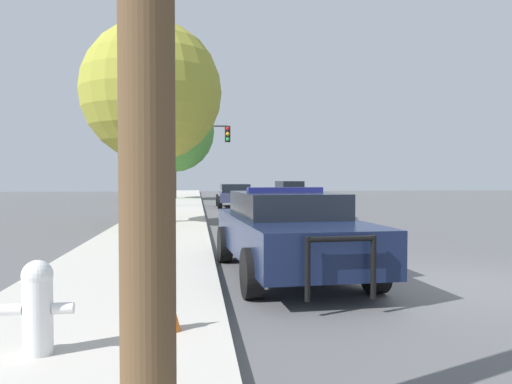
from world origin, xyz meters
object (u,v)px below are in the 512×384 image
object	(u,v)px
car_background_midblock	(235,195)
traffic_cone	(167,304)
tree_sidewalk_near	(151,92)
car_background_oncoming	(290,191)
police_car	(288,230)
traffic_light	(195,147)
tree_sidewalk_far	(173,131)
fire_hydrant	(38,304)

from	to	relation	value
car_background_midblock	traffic_cone	distance (m)	23.40
traffic_cone	tree_sidewalk_near	bearing A→B (deg)	95.60
car_background_oncoming	traffic_cone	size ratio (longest dim) A/B	8.28
police_car	car_background_oncoming	world-z (taller)	police_car
traffic_light	car_background_oncoming	bearing A→B (deg)	35.45
traffic_light	tree_sidewalk_far	size ratio (longest dim) A/B	0.56
car_background_midblock	tree_sidewalk_far	bearing A→B (deg)	111.57
traffic_light	car_background_midblock	distance (m)	3.52
car_background_oncoming	car_background_midblock	bearing A→B (deg)	41.03
traffic_cone	fire_hydrant	bearing A→B (deg)	-153.14
fire_hydrant	tree_sidewalk_near	world-z (taller)	tree_sidewalk_near
police_car	traffic_light	xyz separation A→B (m)	(-1.65, 19.56, 2.63)
police_car	tree_sidewalk_far	size ratio (longest dim) A/B	0.63
traffic_light	tree_sidewalk_far	distance (m)	10.70
police_car	car_background_oncoming	distance (m)	24.44
car_background_oncoming	tree_sidewalk_far	distance (m)	10.86
police_car	traffic_cone	bearing A→B (deg)	57.31
police_car	fire_hydrant	world-z (taller)	police_car
fire_hydrant	traffic_light	xyz separation A→B (m)	(1.31, 23.50, 2.83)
traffic_light	car_background_midblock	bearing A→B (deg)	8.07
car_background_midblock	tree_sidewalk_far	world-z (taller)	tree_sidewalk_far
fire_hydrant	car_background_oncoming	size ratio (longest dim) A/B	0.19
fire_hydrant	tree_sidewalk_near	distance (m)	13.68
police_car	traffic_cone	xyz separation A→B (m)	(-1.87, -3.38, -0.38)
tree_sidewalk_near	fire_hydrant	bearing A→B (deg)	-89.39
car_background_oncoming	tree_sidewalk_near	world-z (taller)	tree_sidewalk_near
car_background_midblock	tree_sidewalk_near	world-z (taller)	tree_sidewalk_near
tree_sidewalk_near	tree_sidewalk_far	distance (m)	20.86
fire_hydrant	tree_sidewalk_far	world-z (taller)	tree_sidewalk_far
traffic_light	fire_hydrant	bearing A→B (deg)	-93.19
fire_hydrant	car_background_midblock	bearing A→B (deg)	81.50
traffic_light	police_car	bearing A→B (deg)	-85.18
fire_hydrant	car_background_midblock	world-z (taller)	car_background_midblock
tree_sidewalk_near	tree_sidewalk_far	bearing A→B (deg)	90.59
car_background_oncoming	traffic_cone	world-z (taller)	car_background_oncoming
tree_sidewalk_near	tree_sidewalk_far	size ratio (longest dim) A/B	0.85
fire_hydrant	traffic_light	size ratio (longest dim) A/B	0.18
car_background_oncoming	tree_sidewalk_far	bearing A→B (deg)	-41.97
fire_hydrant	car_background_oncoming	xyz separation A→B (m)	(7.55, 27.94, 0.21)
car_background_oncoming	tree_sidewalk_near	xyz separation A→B (m)	(-7.69, -14.88, 3.88)
car_background_oncoming	tree_sidewalk_far	size ratio (longest dim) A/B	0.54
traffic_light	tree_sidewalk_near	size ratio (longest dim) A/B	0.66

